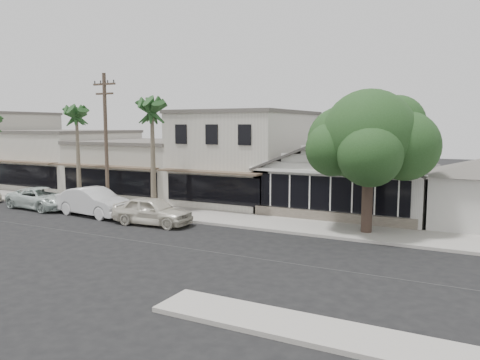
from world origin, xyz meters
The scene contains 13 objects.
ground centered at (0.00, 0.00, 0.00)m, with size 140.00×140.00×0.00m, color black.
sidewalk_north centered at (-8.00, 6.75, 0.07)m, with size 90.00×3.50×0.15m, color #9E9991.
corner_shop centered at (5.00, 12.47, 2.62)m, with size 10.40×8.60×5.10m.
row_building_near centered at (-3.00, 13.50, 3.25)m, with size 8.00×10.00×6.50m, color silver.
row_building_midnear centered at (-12.00, 13.50, 2.10)m, with size 10.00×10.00×4.20m, color #B2AEA0.
row_building_midfar centered at (-22.50, 13.50, 2.50)m, with size 11.00×10.00×5.00m, color silver.
utility_pole centered at (-9.00, 5.20, 4.79)m, with size 1.80×0.24×9.00m.
car_0 centered at (-3.95, 3.43, 0.81)m, with size 1.91×4.75×1.62m, color beige.
car_1 centered at (-8.95, 3.90, 0.88)m, with size 1.87×5.37×1.77m, color silver.
car_2 centered at (-13.95, 4.06, 0.73)m, with size 2.42×5.25×1.46m, color silver.
shade_tree centered at (7.42, 6.88, 4.96)m, with size 6.79×6.14×7.54m.
palm_east centered at (-6.14, 6.36, 6.68)m, with size 3.33×3.33×7.86m.
palm_mid centered at (-12.73, 6.31, 6.39)m, with size 3.15×3.15×7.47m.
Camera 1 is at (12.76, -17.61, 5.67)m, focal length 35.00 mm.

